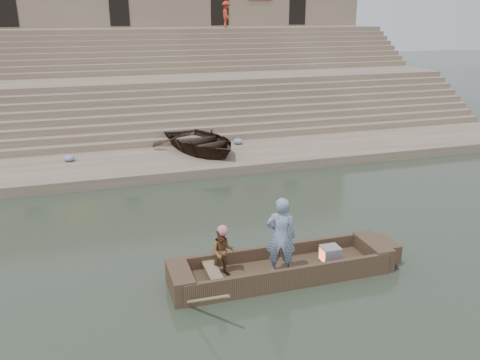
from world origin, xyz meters
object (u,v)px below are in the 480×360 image
rowing_man (223,252)px  beached_rowboat (201,141)px  television (330,254)px  pedestrian (226,14)px  main_rowboat (282,273)px  standing_man (281,236)px

rowing_man → beached_rowboat: size_ratio=0.27×
television → pedestrian: bearing=80.4°
main_rowboat → beached_rowboat: size_ratio=1.10×
standing_man → television: (1.43, 0.18, -0.78)m
main_rowboat → television: 1.34m
standing_man → beached_rowboat: size_ratio=0.43×
rowing_man → pedestrian: (6.75, 23.34, 5.22)m
standing_man → beached_rowboat: (0.51, 10.69, -0.33)m
standing_man → beached_rowboat: 10.71m
television → pedestrian: 24.49m
main_rowboat → standing_man: (-0.13, -0.18, 1.09)m
main_rowboat → rowing_man: rowing_man is taller
rowing_man → television: bearing=7.8°
television → pedestrian: pedestrian is taller
standing_man → pedestrian: size_ratio=1.15×
pedestrian → beached_rowboat: bearing=165.2°
main_rowboat → pedestrian: pedestrian is taller
main_rowboat → television: bearing=0.0°
beached_rowboat → standing_man: bearing=-111.5°
pedestrian → rowing_man: bearing=169.8°
rowing_man → beached_rowboat: (1.85, 10.36, 0.03)m
main_rowboat → rowing_man: size_ratio=4.06×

